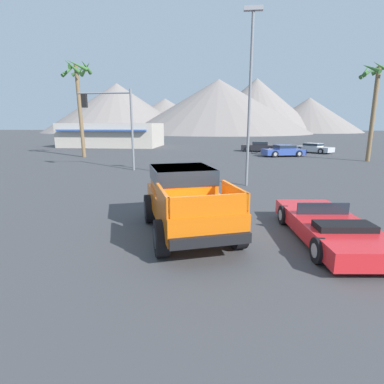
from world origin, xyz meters
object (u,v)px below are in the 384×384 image
Objects in this scene: parked_car_blue at (284,150)px; traffic_light_main at (111,114)px; red_convertible_car at (330,227)px; parked_car_silver at (314,148)px; palm_tree_tall at (78,86)px; orange_pickup_truck at (186,196)px; palm_tree_short at (377,87)px; street_lamp_post at (250,85)px; parked_car_dark at (260,146)px.

parked_car_blue is 0.80× the size of traffic_light_main.
red_convertible_car is 1.13× the size of parked_car_silver.
orange_pickup_truck is at bearing -57.13° from palm_tree_tall.
palm_tree_tall is (-19.98, -2.87, 6.18)m from parked_car_blue.
orange_pickup_truck is at bearing 119.57° from traffic_light_main.
parked_car_blue is 9.39m from palm_tree_short.
palm_tree_tall reaches higher than orange_pickup_truck.
palm_tree_short is (13.75, 19.37, 5.19)m from orange_pickup_truck.
red_convertible_car is (4.09, -0.43, -0.68)m from orange_pickup_truck.
palm_tree_short reaches higher than parked_car_silver.
street_lamp_post reaches higher than red_convertible_car.
orange_pickup_truck is at bearing 20.85° from parked_car_silver.
street_lamp_post is at bearing 152.38° from traffic_light_main.
traffic_light_main is at bearing -52.56° from palm_tree_tall.
street_lamp_post is (2.32, 7.23, 4.05)m from orange_pickup_truck.
traffic_light_main reaches higher than parked_car_blue.
palm_tree_tall reaches higher than parked_car_silver.
orange_pickup_truck is at bearing 168.19° from red_convertible_car.
parked_car_silver is 25.97m from palm_tree_tall.
parked_car_dark reaches higher than parked_car_silver.
parked_car_silver is 0.50× the size of palm_tree_short.
parked_car_silver is at bearing -139.97° from traffic_light_main.
red_convertible_car is 28.80m from parked_car_dark.
palm_tree_tall is at bearing 123.94° from parked_car_dark.
traffic_light_main is at bearing -6.63° from parked_car_silver.
parked_car_silver is 0.75× the size of traffic_light_main.
red_convertible_car is at bearing -25.94° from orange_pickup_truck.
parked_car_blue is at bearing -0.12° from parked_car_silver.
orange_pickup_truck is 24.41m from palm_tree_tall.
traffic_light_main is at bearing 152.38° from street_lamp_post.
palm_tree_short is (11.44, 12.14, 1.14)m from street_lamp_post.
street_lamp_post reaches higher than parked_car_silver.
palm_tree_tall is (-12.88, 19.94, 5.70)m from orange_pickup_truck.
parked_car_silver is at bearing 65.86° from street_lamp_post.
parked_car_blue is at bearing 8.16° from palm_tree_tall.
red_convertible_car is at bearing 156.98° from parked_car_blue.
parked_car_dark is at bearing 81.76° from red_convertible_car.
traffic_light_main is 10.39m from palm_tree_tall.
traffic_light_main is (-12.10, -16.34, 3.27)m from parked_car_dark.
orange_pickup_truck is 0.91× the size of traffic_light_main.
red_convertible_car is 0.52× the size of palm_tree_tall.
palm_tree_short is at bearing 61.00° from parked_car_silver.
palm_tree_short is (26.63, -0.57, -0.51)m from palm_tree_tall.
parked_car_blue is at bearing -152.78° from parked_car_dark.
street_lamp_post is at bearing 52.25° from orange_pickup_truck.
parked_car_blue is 0.51× the size of street_lamp_post.
parked_car_dark is 20.94m from palm_tree_tall.
traffic_light_main is at bearing -160.31° from palm_tree_short.
street_lamp_post is (-2.97, -21.12, 4.51)m from parked_car_dark.
street_lamp_post is at bearing 97.17° from red_convertible_car.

